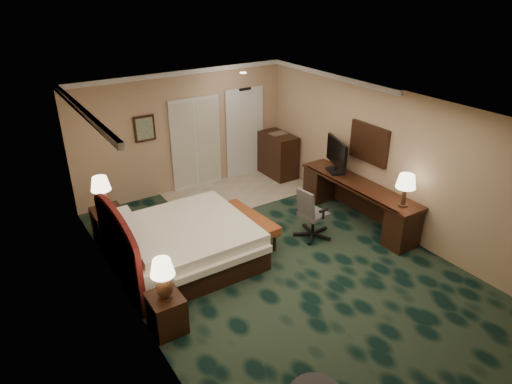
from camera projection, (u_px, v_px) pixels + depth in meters
floor at (282, 265)px, 7.82m from camera, size 5.00×7.50×0.00m
ceiling at (287, 112)px, 6.65m from camera, size 5.00×7.50×0.00m
wall_back at (184, 132)px, 10.07m from camera, size 5.00×0.00×2.70m
wall_left at (131, 240)px, 6.01m from camera, size 0.00×7.50×2.70m
wall_right at (393, 163)px, 8.46m from camera, size 0.00×7.50×2.70m
crown_molding at (287, 115)px, 6.67m from camera, size 5.00×7.50×0.10m
tile_patch at (240, 191)px, 10.45m from camera, size 3.20×1.70×0.01m
headboard at (118, 246)px, 7.08m from camera, size 0.12×2.00×1.40m
entry_door at (245, 133)px, 10.93m from camera, size 1.02×0.06×2.18m
closet_doors at (196, 143)px, 10.29m from camera, size 1.20×0.06×2.10m
wall_art at (144, 129)px, 9.49m from camera, size 0.45×0.06×0.55m
wall_mirror at (369, 144)px, 8.81m from camera, size 0.05×0.95×0.75m
bed at (186, 244)px, 7.79m from camera, size 2.17×2.01×0.69m
nightstand_near at (166, 313)px, 6.32m from camera, size 0.45×0.51×0.56m
nightstand_far at (110, 226)px, 8.37m from camera, size 0.53×0.60×0.66m
lamp_near at (163, 279)px, 6.04m from camera, size 0.40×0.40×0.62m
lamp_far at (102, 194)px, 8.09m from camera, size 0.41×0.41×0.65m
bed_bench at (247, 227)px, 8.51m from camera, size 0.60×1.47×0.48m
desk at (357, 202)px, 9.08m from camera, size 0.60×2.81×0.81m
tv at (336, 156)px, 9.27m from camera, size 0.38×0.88×0.71m
desk_lamp at (405, 190)px, 7.94m from camera, size 0.43×0.43×0.60m
desk_chair at (314, 212)px, 8.48m from camera, size 0.65×0.61×1.02m
minibar at (278, 155)px, 11.07m from camera, size 0.55×1.00×1.05m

